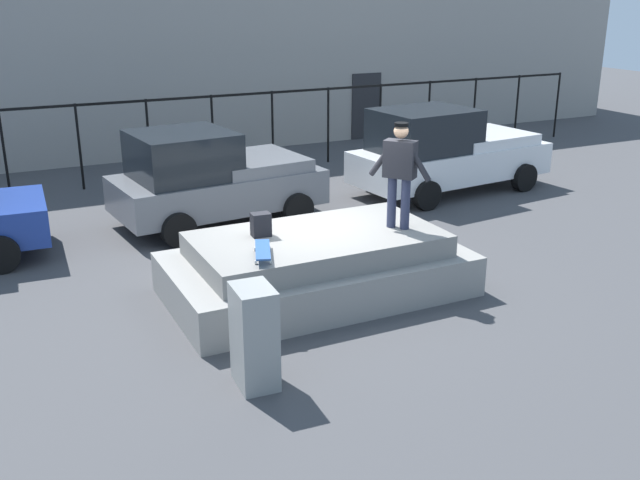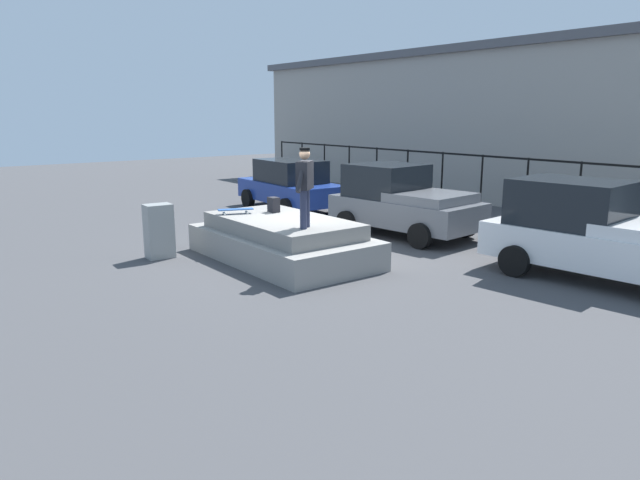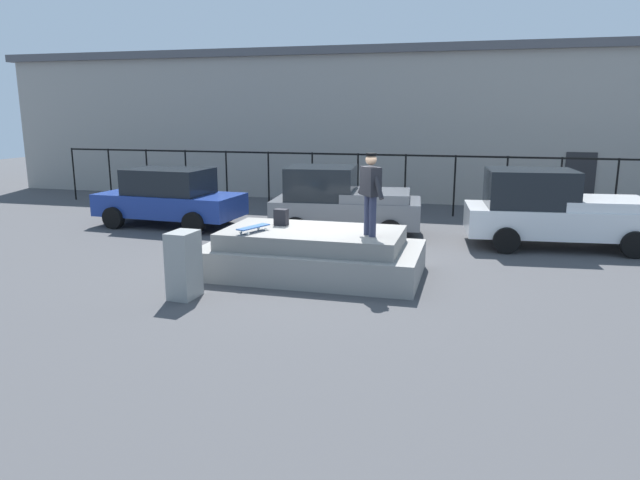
{
  "view_description": "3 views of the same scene",
  "coord_description": "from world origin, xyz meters",
  "views": [
    {
      "loc": [
        -4.68,
        -9.77,
        4.45
      ],
      "look_at": [
        0.25,
        0.28,
        0.56
      ],
      "focal_mm": 40.81,
      "sensor_mm": 36.0,
      "label": 1
    },
    {
      "loc": [
        10.54,
        -7.58,
        3.26
      ],
      "look_at": [
        0.13,
        0.38,
        0.39
      ],
      "focal_mm": 32.69,
      "sensor_mm": 36.0,
      "label": 2
    },
    {
      "loc": [
        3.05,
        -11.92,
        3.36
      ],
      "look_at": [
        -0.32,
        0.71,
        0.48
      ],
      "focal_mm": 32.75,
      "sensor_mm": 36.0,
      "label": 3
    }
  ],
  "objects": [
    {
      "name": "ground_plane",
      "position": [
        0.0,
        0.0,
        0.0
      ],
      "size": [
        60.0,
        60.0,
        0.0
      ],
      "primitive_type": "plane",
      "color": "#424244"
    },
    {
      "name": "concrete_ledge",
      "position": [
        -0.17,
        -0.47,
        0.44
      ],
      "size": [
        4.49,
        2.47,
        0.96
      ],
      "color": "gray",
      "rests_on": "ground_plane"
    },
    {
      "name": "skateboarder",
      "position": [
        1.08,
        -0.73,
        1.9
      ],
      "size": [
        0.68,
        0.85,
        1.63
      ],
      "color": "#2D334C",
      "rests_on": "concrete_ledge"
    },
    {
      "name": "skateboard",
      "position": [
        -1.27,
        -1.02,
        1.06
      ],
      "size": [
        0.47,
        0.83,
        0.12
      ],
      "color": "#264C8C",
      "rests_on": "concrete_ledge"
    },
    {
      "name": "backpack",
      "position": [
        -0.96,
        -0.17,
        1.13
      ],
      "size": [
        0.29,
        0.22,
        0.35
      ],
      "primitive_type": "cube",
      "rotation": [
        0.0,
        0.0,
        3.07
      ],
      "color": "black",
      "rests_on": "concrete_ledge"
    },
    {
      "name": "car_grey_pickup_mid",
      "position": [
        -0.49,
        3.64,
        0.93
      ],
      "size": [
        4.19,
        2.49,
        1.89
      ],
      "color": "slate",
      "rests_on": "ground_plane"
    },
    {
      "name": "car_white_pickup_far",
      "position": [
        5.03,
        3.56,
        0.95
      ],
      "size": [
        4.83,
        2.41,
        1.95
      ],
      "color": "white",
      "rests_on": "ground_plane"
    },
    {
      "name": "utility_box",
      "position": [
        -2.02,
        -2.6,
        0.62
      ],
      "size": [
        0.47,
        0.62,
        1.24
      ],
      "primitive_type": "cube",
      "rotation": [
        0.0,
        0.0,
        -0.06
      ],
      "color": "gray",
      "rests_on": "ground_plane"
    },
    {
      "name": "fence_row",
      "position": [
        -0.0,
        7.44,
        1.32
      ],
      "size": [
        24.06,
        0.06,
        2.0
      ],
      "color": "black",
      "rests_on": "ground_plane"
    },
    {
      "name": "warehouse_building",
      "position": [
        0.0,
        13.2,
        2.87
      ],
      "size": [
        33.32,
        6.99,
        5.73
      ],
      "color": "gray",
      "rests_on": "ground_plane"
    }
  ]
}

